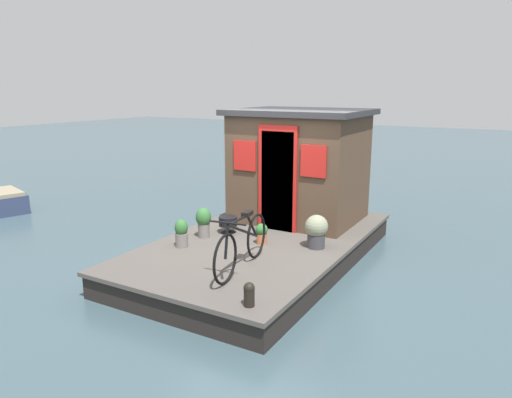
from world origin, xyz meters
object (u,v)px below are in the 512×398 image
(mooring_bollard, at_px, (249,293))
(potted_plant_basil, at_px, (262,233))
(bicycle, at_px, (242,244))
(charcoal_grill, at_px, (228,222))
(potted_plant_mint, at_px, (316,230))
(potted_plant_rosemary, at_px, (181,233))
(houseboat_cabin, at_px, (299,165))
(potted_plant_succulent, at_px, (204,221))

(mooring_bollard, bearing_deg, potted_plant_basil, 25.52)
(bicycle, relative_size, charcoal_grill, 5.33)
(potted_plant_mint, distance_m, mooring_bollard, 2.25)
(potted_plant_basil, relative_size, potted_plant_rosemary, 0.76)
(potted_plant_rosemary, height_order, potted_plant_mint, potted_plant_mint)
(houseboat_cabin, bearing_deg, potted_plant_basil, -175.49)
(bicycle, height_order, potted_plant_mint, bicycle)
(potted_plant_succulent, relative_size, potted_plant_basil, 1.51)
(houseboat_cabin, height_order, bicycle, houseboat_cabin)
(potted_plant_mint, xyz_separation_m, charcoal_grill, (-0.04, 1.59, -0.08))
(potted_plant_succulent, xyz_separation_m, potted_plant_rosemary, (-0.56, 0.01, -0.05))
(potted_plant_succulent, relative_size, charcoal_grill, 1.59)
(charcoal_grill, bearing_deg, potted_plant_succulent, 150.17)
(houseboat_cabin, xyz_separation_m, potted_plant_succulent, (-1.83, 0.86, -0.75))
(bicycle, xyz_separation_m, potted_plant_basil, (1.08, 0.30, -0.19))
(potted_plant_basil, bearing_deg, houseboat_cabin, 4.51)
(mooring_bollard, bearing_deg, potted_plant_mint, 3.32)
(potted_plant_mint, height_order, mooring_bollard, potted_plant_mint)
(bicycle, xyz_separation_m, mooring_bollard, (-0.90, -0.65, -0.21))
(bicycle, distance_m, mooring_bollard, 1.13)
(bicycle, xyz_separation_m, potted_plant_succulent, (0.90, 1.29, -0.09))
(houseboat_cabin, distance_m, potted_plant_succulent, 2.16)
(mooring_bollard, bearing_deg, bicycle, 35.57)
(potted_plant_mint, bearing_deg, potted_plant_basil, 107.44)
(bicycle, bearing_deg, potted_plant_succulent, 55.06)
(potted_plant_succulent, distance_m, charcoal_grill, 0.46)
(houseboat_cabin, bearing_deg, mooring_bollard, -163.51)
(bicycle, distance_m, potted_plant_rosemary, 1.35)
(mooring_bollard, bearing_deg, potted_plant_succulent, 47.02)
(potted_plant_succulent, bearing_deg, mooring_bollard, -132.98)
(charcoal_grill, bearing_deg, potted_plant_basil, -105.58)
(potted_plant_succulent, xyz_separation_m, potted_plant_mint, (0.43, -1.81, 0.01))
(potted_plant_rosemary, height_order, mooring_bollard, potted_plant_rosemary)
(potted_plant_succulent, relative_size, potted_plant_rosemary, 1.14)
(potted_plant_basil, relative_size, potted_plant_mint, 0.64)
(charcoal_grill, distance_m, mooring_bollard, 2.79)
(potted_plant_rosemary, xyz_separation_m, mooring_bollard, (-1.24, -1.95, -0.07))
(potted_plant_rosemary, distance_m, potted_plant_mint, 2.07)
(houseboat_cabin, height_order, potted_plant_succulent, houseboat_cabin)
(potted_plant_basil, height_order, potted_plant_mint, potted_plant_mint)
(houseboat_cabin, distance_m, charcoal_grill, 1.78)
(potted_plant_succulent, height_order, mooring_bollard, potted_plant_succulent)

